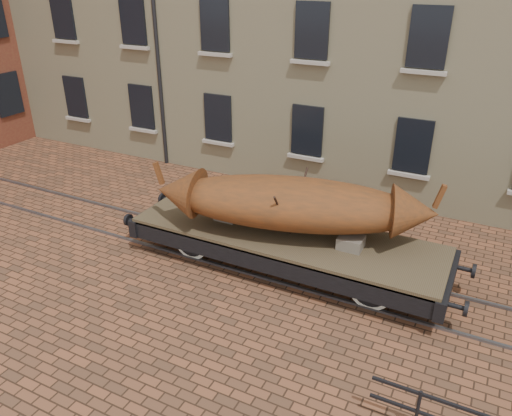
% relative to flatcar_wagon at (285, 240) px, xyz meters
% --- Properties ---
extents(ground, '(90.00, 90.00, 0.00)m').
position_rel_flatcar_wagon_xyz_m(ground, '(1.08, -0.00, -0.85)').
color(ground, '#4D3121').
extents(rail_track, '(30.00, 1.52, 0.06)m').
position_rel_flatcar_wagon_xyz_m(rail_track, '(1.08, -0.00, -0.82)').
color(rail_track, '#59595E').
rests_on(rail_track, ground).
extents(flatcar_wagon, '(9.07, 2.46, 1.37)m').
position_rel_flatcar_wagon_xyz_m(flatcar_wagon, '(0.00, 0.00, 0.00)').
color(flatcar_wagon, '#473A2B').
rests_on(flatcar_wagon, ground).
extents(iron_boat, '(7.05, 3.47, 1.68)m').
position_rel_flatcar_wagon_xyz_m(iron_boat, '(0.12, 0.00, 1.07)').
color(iron_boat, brown).
rests_on(iron_boat, flatcar_wagon).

